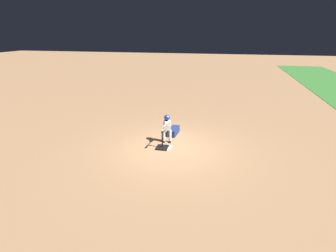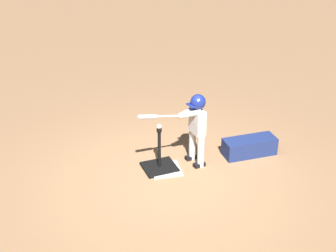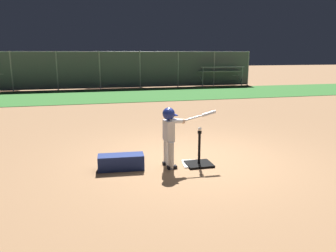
{
  "view_description": "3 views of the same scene",
  "coord_description": "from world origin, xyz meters",
  "px_view_note": "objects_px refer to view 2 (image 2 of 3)",
  "views": [
    {
      "loc": [
        8.77,
        1.83,
        4.16
      ],
      "look_at": [
        -0.34,
        -0.22,
        0.79
      ],
      "focal_mm": 28.0,
      "sensor_mm": 36.0,
      "label": 1
    },
    {
      "loc": [
        2.11,
        5.29,
        3.79
      ],
      "look_at": [
        -0.26,
        -0.61,
        0.56
      ],
      "focal_mm": 50.0,
      "sensor_mm": 36.0,
      "label": 2
    },
    {
      "loc": [
        -2.06,
        -6.03,
        2.12
      ],
      "look_at": [
        -0.65,
        -0.43,
        0.82
      ],
      "focal_mm": 35.0,
      "sensor_mm": 36.0,
      "label": 3
    }
  ],
  "objects_px": {
    "batter_child": "(195,121)",
    "baseball": "(159,126)",
    "batting_tee": "(159,164)",
    "equipment_bag": "(249,147)"
  },
  "relations": [
    {
      "from": "batting_tee",
      "to": "baseball",
      "type": "relative_size",
      "value": 9.16
    },
    {
      "from": "batter_child",
      "to": "baseball",
      "type": "relative_size",
      "value": 15.42
    },
    {
      "from": "batting_tee",
      "to": "equipment_bag",
      "type": "bearing_deg",
      "value": 174.78
    },
    {
      "from": "batting_tee",
      "to": "batter_child",
      "type": "relative_size",
      "value": 0.59
    },
    {
      "from": "batting_tee",
      "to": "batter_child",
      "type": "xyz_separation_m",
      "value": [
        -0.55,
        0.05,
        0.64
      ]
    },
    {
      "from": "batting_tee",
      "to": "baseball",
      "type": "xyz_separation_m",
      "value": [
        -0.0,
        0.0,
        0.64
      ]
    },
    {
      "from": "batting_tee",
      "to": "batter_child",
      "type": "bearing_deg",
      "value": 174.55
    },
    {
      "from": "batter_child",
      "to": "equipment_bag",
      "type": "distance_m",
      "value": 1.1
    },
    {
      "from": "batter_child",
      "to": "equipment_bag",
      "type": "xyz_separation_m",
      "value": [
        -0.93,
        0.08,
        -0.58
      ]
    },
    {
      "from": "batting_tee",
      "to": "baseball",
      "type": "distance_m",
      "value": 0.64
    }
  ]
}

